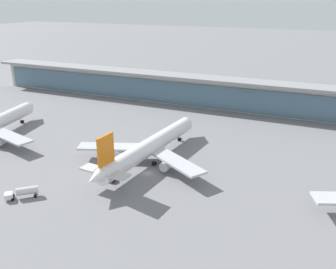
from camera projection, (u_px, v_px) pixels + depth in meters
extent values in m
plane|color=slate|center=(148.00, 173.00, 115.06)|extent=(1200.00, 1200.00, 0.00)
cone|color=white|center=(30.00, 107.00, 165.99)|extent=(6.19, 5.85, 5.36)
cube|color=black|center=(26.00, 107.00, 162.80)|extent=(4.45, 3.00, 0.66)
cube|color=#B7BABF|center=(8.00, 136.00, 133.80)|extent=(24.31, 11.93, 0.66)
cylinder|color=silver|center=(1.00, 141.00, 134.55)|extent=(3.71, 4.46, 3.02)
cylinder|color=black|center=(22.00, 121.00, 160.82)|extent=(1.36, 1.51, 1.32)
cylinder|color=white|center=(151.00, 146.00, 122.23)|extent=(10.14, 52.11, 5.47)
cone|color=white|center=(188.00, 123.00, 145.22)|extent=(5.78, 5.38, 5.36)
cone|color=white|center=(96.00, 178.00, 99.28)|extent=(5.44, 6.43, 4.92)
cube|color=black|center=(185.00, 122.00, 142.33)|extent=(4.29, 2.62, 0.66)
cube|color=#B7BABF|center=(113.00, 147.00, 124.07)|extent=(24.16, 14.00, 0.66)
cube|color=#B7BABF|center=(175.00, 161.00, 113.27)|extent=(23.27, 17.36, 0.66)
cylinder|color=silver|center=(119.00, 154.00, 122.98)|extent=(3.36, 4.21, 3.02)
cylinder|color=silver|center=(166.00, 165.00, 114.77)|extent=(3.36, 4.21, 3.02)
cube|color=orange|center=(106.00, 150.00, 100.92)|extent=(1.26, 6.63, 8.48)
cube|color=#B7BABF|center=(105.00, 172.00, 102.29)|extent=(15.39, 5.50, 0.47)
cylinder|color=black|center=(139.00, 160.00, 122.87)|extent=(1.25, 1.42, 1.32)
cylinder|color=black|center=(154.00, 163.00, 120.11)|extent=(1.25, 1.42, 1.32)
cylinder|color=black|center=(180.00, 139.00, 140.76)|extent=(1.25, 1.42, 1.32)
cube|color=#B21E1E|center=(112.00, 178.00, 109.55)|extent=(2.04, 3.05, 0.90)
cube|color=black|center=(112.00, 176.00, 109.55)|extent=(0.83, 0.83, 0.70)
cylinder|color=black|center=(113.00, 182.00, 108.67)|extent=(0.46, 0.94, 0.90)
cylinder|color=black|center=(109.00, 181.00, 108.95)|extent=(0.46, 0.94, 0.90)
cylinder|color=black|center=(116.00, 179.00, 110.46)|extent=(0.46, 0.94, 0.90)
cylinder|color=black|center=(111.00, 178.00, 110.75)|extent=(0.46, 0.94, 0.90)
cube|color=silver|center=(9.00, 196.00, 99.38)|extent=(3.10, 3.12, 1.50)
cylinder|color=silver|center=(27.00, 191.00, 100.58)|extent=(5.54, 5.34, 2.10)
cylinder|color=black|center=(13.00, 200.00, 98.94)|extent=(0.85, 0.82, 0.90)
cylinder|color=black|center=(13.00, 196.00, 100.90)|extent=(0.85, 0.82, 0.90)
cylinder|color=black|center=(35.00, 196.00, 100.65)|extent=(0.85, 0.82, 0.90)
cylinder|color=black|center=(35.00, 192.00, 102.62)|extent=(0.85, 0.82, 0.90)
cube|color=beige|center=(221.00, 94.00, 180.34)|extent=(264.00, 8.00, 14.00)
cube|color=slate|center=(218.00, 98.00, 176.90)|extent=(258.72, 0.50, 11.20)
cube|color=gray|center=(221.00, 80.00, 175.99)|extent=(269.28, 12.80, 1.20)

